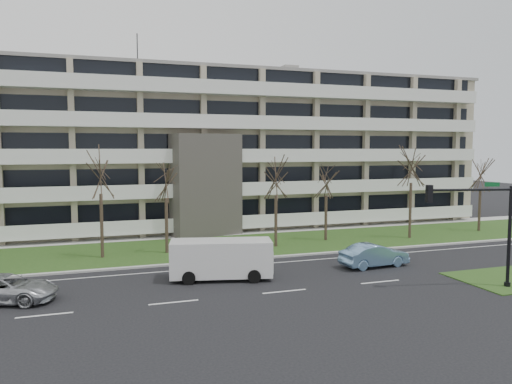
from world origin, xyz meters
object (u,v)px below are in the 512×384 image
object	(u,v)px
blue_sedan	(374,255)
white_van	(222,256)
silver_pickup	(6,289)
traffic_signal	(482,220)

from	to	relation	value
blue_sedan	white_van	xyz separation A→B (m)	(-10.21, 0.23, 0.62)
silver_pickup	traffic_signal	distance (m)	25.29
traffic_signal	white_van	bearing A→B (deg)	165.64
silver_pickup	blue_sedan	world-z (taller)	blue_sedan
white_van	traffic_signal	bearing A→B (deg)	-13.41
silver_pickup	blue_sedan	bearing A→B (deg)	-69.87
silver_pickup	traffic_signal	size ratio (longest dim) A/B	0.85
traffic_signal	blue_sedan	bearing A→B (deg)	125.97
silver_pickup	traffic_signal	xyz separation A→B (m)	(24.45, -5.65, 3.11)
white_van	traffic_signal	distance (m)	14.71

